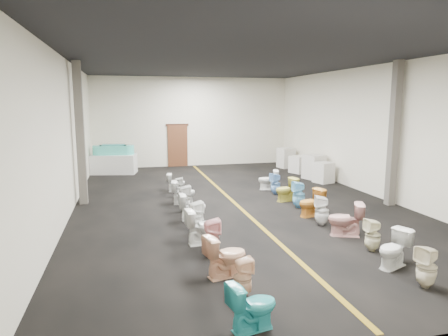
{
  "coord_description": "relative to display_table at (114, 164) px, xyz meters",
  "views": [
    {
      "loc": [
        -3.37,
        -12.27,
        3.22
      ],
      "look_at": [
        -0.08,
        1.0,
        0.98
      ],
      "focal_mm": 32.0,
      "sensor_mm": 36.0,
      "label": 1
    }
  ],
  "objects": [
    {
      "name": "wall_back",
      "position": [
        3.92,
        1.46,
        1.81
      ],
      "size": [
        10.0,
        0.0,
        10.0
      ],
      "primitive_type": "plane",
      "rotation": [
        1.57,
        0.0,
        0.0
      ],
      "color": "beige",
      "rests_on": "ground"
    },
    {
      "name": "display_table",
      "position": [
        0.0,
        0.0,
        0.0
      ],
      "size": [
        2.13,
        1.36,
        0.88
      ],
      "primitive_type": "cube",
      "rotation": [
        0.0,
        0.0,
        -0.2
      ],
      "color": "silver",
      "rests_on": "floor"
    },
    {
      "name": "toilet_left_8",
      "position": [
        2.29,
        -6.38,
        -0.06
      ],
      "size": [
        0.8,
        0.53,
        0.76
      ],
      "primitive_type": "imported",
      "rotation": [
        0.0,
        0.0,
        1.43
      ],
      "color": "silver",
      "rests_on": "floor"
    },
    {
      "name": "appliance_crate_d",
      "position": [
        8.32,
        -0.36,
        0.06
      ],
      "size": [
        0.82,
        0.82,
        0.99
      ],
      "primitive_type": "cube",
      "rotation": [
        0.0,
        0.0,
        0.2
      ],
      "color": "silver",
      "rests_on": "floor"
    },
    {
      "name": "appliance_crate_b",
      "position": [
        8.32,
        -3.42,
        0.08
      ],
      "size": [
        0.95,
        0.95,
        1.03
      ],
      "primitive_type": "cube",
      "rotation": [
        0.0,
        0.0,
        0.32
      ],
      "color": "beige",
      "rests_on": "floor"
    },
    {
      "name": "toilet_left_3",
      "position": [
        2.22,
        -10.95,
        -0.03
      ],
      "size": [
        0.38,
        0.37,
        0.83
      ],
      "primitive_type": "imported",
      "rotation": [
        0.0,
        0.0,
        1.56
      ],
      "color": "pink",
      "rests_on": "floor"
    },
    {
      "name": "toilet_right_0",
      "position": [
        5.59,
        -13.24,
        -0.05
      ],
      "size": [
        0.44,
        0.43,
        0.77
      ],
      "primitive_type": "imported",
      "rotation": [
        0.0,
        0.0,
        -1.27
      ],
      "color": "beige",
      "rests_on": "floor"
    },
    {
      "name": "toilet_left_7",
      "position": [
        2.19,
        -7.26,
        -0.04
      ],
      "size": [
        0.38,
        0.37,
        0.79
      ],
      "primitive_type": "imported",
      "rotation": [
        0.0,
        0.0,
        1.62
      ],
      "color": "silver",
      "rests_on": "floor"
    },
    {
      "name": "column_left",
      "position": [
        -0.83,
        -5.54,
        1.81
      ],
      "size": [
        0.25,
        0.25,
        4.5
      ],
      "primitive_type": "cube",
      "color": "#59544C",
      "rests_on": "floor"
    },
    {
      "name": "toilet_right_7",
      "position": [
        5.65,
        -6.79,
        -0.05
      ],
      "size": [
        0.83,
        0.59,
        0.77
      ],
      "primitive_type": "imported",
      "rotation": [
        0.0,
        0.0,
        -1.34
      ],
      "color": "gold",
      "rests_on": "floor"
    },
    {
      "name": "door_frame",
      "position": [
        3.12,
        1.41,
        1.68
      ],
      "size": [
        1.15,
        0.08,
        0.1
      ],
      "primitive_type": "cube",
      "color": "#331C11",
      "rests_on": "back_door"
    },
    {
      "name": "wall_front",
      "position": [
        3.92,
        -14.54,
        1.81
      ],
      "size": [
        10.0,
        0.0,
        10.0
      ],
      "primitive_type": "plane",
      "rotation": [
        -1.57,
        0.0,
        0.0
      ],
      "color": "beige",
      "rests_on": "ground"
    },
    {
      "name": "toilet_right_9",
      "position": [
        5.68,
        -4.98,
        -0.06
      ],
      "size": [
        0.81,
        0.58,
        0.75
      ],
      "primitive_type": "imported",
      "rotation": [
        0.0,
        0.0,
        -1.81
      ],
      "color": "white",
      "rests_on": "floor"
    },
    {
      "name": "toilet_right_5",
      "position": [
        5.64,
        -8.64,
        -0.04
      ],
      "size": [
        0.86,
        0.62,
        0.79
      ],
      "primitive_type": "imported",
      "rotation": [
        0.0,
        0.0,
        -1.31
      ],
      "color": "orange",
      "rests_on": "floor"
    },
    {
      "name": "toilet_right_4",
      "position": [
        5.53,
        -9.5,
        -0.03
      ],
      "size": [
        0.46,
        0.45,
        0.81
      ],
      "primitive_type": "imported",
      "rotation": [
        0.0,
        0.0,
        -1.86
      ],
      "color": "white",
      "rests_on": "floor"
    },
    {
      "name": "appliance_crate_c",
      "position": [
        8.32,
        -1.89,
        -0.05
      ],
      "size": [
        0.9,
        0.9,
        0.78
      ],
      "primitive_type": "cube",
      "rotation": [
        0.0,
        0.0,
        0.4
      ],
      "color": "silver",
      "rests_on": "floor"
    },
    {
      "name": "appliance_crate_a",
      "position": [
        8.32,
        -4.29,
        -0.02
      ],
      "size": [
        0.82,
        0.82,
        0.84
      ],
      "primitive_type": "cube",
      "rotation": [
        0.0,
        0.0,
        0.31
      ],
      "color": "silver",
      "rests_on": "floor"
    },
    {
      "name": "toilet_right_6",
      "position": [
        5.69,
        -7.7,
        -0.02
      ],
      "size": [
        0.41,
        0.4,
        0.84
      ],
      "primitive_type": "imported",
      "rotation": [
        0.0,
        0.0,
        -1.64
      ],
      "color": "#7FCEF3",
      "rests_on": "floor"
    },
    {
      "name": "column_right",
      "position": [
        8.67,
        -8.04,
        1.81
      ],
      "size": [
        0.25,
        0.25,
        4.5
      ],
      "primitive_type": "cube",
      "color": "#59544C",
      "rests_on": "floor"
    },
    {
      "name": "toilet_left_10",
      "position": [
        2.29,
        -4.5,
        -0.1
      ],
      "size": [
        0.74,
        0.54,
        0.67
      ],
      "primitive_type": "imported",
      "rotation": [
        0.0,
        0.0,
        1.28
      ],
      "color": "white",
      "rests_on": "floor"
    },
    {
      "name": "toilet_right_1",
      "position": [
        5.6,
        -12.35,
        -0.06
      ],
      "size": [
        0.85,
        0.67,
        0.76
      ],
      "primitive_type": "imported",
      "rotation": [
        0.0,
        0.0,
        -1.18
      ],
      "color": "white",
      "rests_on": "floor"
    },
    {
      "name": "toilet_right_2",
      "position": [
        5.72,
        -11.47,
        -0.07
      ],
      "size": [
        0.36,
        0.35,
        0.73
      ],
      "primitive_type": "imported",
      "rotation": [
        0.0,
        0.0,
        -1.64
      ],
      "color": "#F3ECC4",
      "rests_on": "floor"
    },
    {
      "name": "toilet_left_0",
      "position": [
        2.22,
        -13.78,
        -0.07
      ],
      "size": [
        0.79,
        0.55,
        0.73
      ],
      "primitive_type": "imported",
      "rotation": [
        0.0,
        0.0,
        1.77
      ],
      "color": "teal",
      "rests_on": "floor"
    },
    {
      "name": "toilet_left_1",
      "position": [
        2.36,
        -12.8,
        -0.09
      ],
      "size": [
        0.33,
        0.33,
        0.69
      ],
      "primitive_type": "imported",
      "rotation": [
        0.0,
        0.0,
        1.63
      ],
      "color": "beige",
      "rests_on": "floor"
    },
    {
      "name": "toilet_right_8",
      "position": [
        5.66,
        -5.79,
        -0.05
      ],
      "size": [
        0.42,
        0.42,
        0.77
      ],
      "primitive_type": "imported",
      "rotation": [
        0.0,
        0.0,
        -1.33
      ],
      "color": "#7FB2EB",
      "rests_on": "floor"
    },
    {
      "name": "ceiling",
      "position": [
        3.92,
        -6.54,
        4.06
      ],
      "size": [
        16.0,
        16.0,
        0.0
      ],
      "primitive_type": "plane",
      "rotation": [
        3.14,
        0.0,
        0.0
      ],
      "color": "black",
      "rests_on": "ground"
    },
    {
      "name": "back_door",
      "position": [
        3.12,
        1.4,
        0.61
      ],
      "size": [
        1.0,
        0.1,
        2.1
      ],
      "primitive_type": "cube",
      "color": "#562D19",
      "rests_on": "floor"
    },
    {
      "name": "toilet_left_4",
      "position": [
        2.21,
        -10.12,
        -0.02
      ],
      "size": [
        0.84,
        0.52,
        0.83
      ],
      "primitive_type": "imported",
      "rotation": [
        0.0,
        0.0,
        1.64
      ],
      "color": "white",
      "rests_on": "floor"
    },
    {
      "name": "toilet_left_5",
      "position": [
        2.19,
        -9.21,
        -0.05
      ],
      "size": [
        0.41,
        0.4,
        0.78
      ],
      "primitive_type": "imported",
      "rotation": [
        0.0,
        0.0,
        1.73
      ],
      "color": "white",
      "rests_on": "floor"
    },
    {
      "name": "floor",
      "position": [
        3.92,
        -6.54,
        -0.44
      ],
      "size": [
        16.0,
        16.0,
        0.0
      ],
      "primitive_type": "plane",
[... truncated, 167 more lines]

